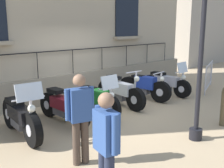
# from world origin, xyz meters

# --- Properties ---
(ground_plane) EXTENTS (60.00, 60.00, 0.00)m
(ground_plane) POSITION_xyz_m (0.00, 0.00, 0.00)
(ground_plane) COLOR tan
(motorcycle_black) EXTENTS (2.08, 0.68, 1.32)m
(motorcycle_black) POSITION_xyz_m (-0.01, -2.75, 0.44)
(motorcycle_black) COLOR black
(motorcycle_black) RESTS_ON ground_plane
(motorcycle_maroon) EXTENTS (2.01, 0.69, 0.98)m
(motorcycle_maroon) POSITION_xyz_m (-0.12, -1.56, 0.41)
(motorcycle_maroon) COLOR black
(motorcycle_maroon) RESTS_ON ground_plane
(motorcycle_green) EXTENTS (1.92, 0.68, 1.19)m
(motorcycle_green) POSITION_xyz_m (-0.01, -0.57, 0.44)
(motorcycle_green) COLOR black
(motorcycle_green) RESTS_ON ground_plane
(motorcycle_white) EXTENTS (2.09, 0.59, 1.16)m
(motorcycle_white) POSITION_xyz_m (-0.16, 0.55, 0.43)
(motorcycle_white) COLOR black
(motorcycle_white) RESTS_ON ground_plane
(motorcycle_blue) EXTENTS (1.98, 0.66, 0.98)m
(motorcycle_blue) POSITION_xyz_m (-0.13, 1.68, 0.43)
(motorcycle_blue) COLOR black
(motorcycle_blue) RESTS_ON ground_plane
(motorcycle_silver) EXTENTS (2.00, 0.67, 1.23)m
(motorcycle_silver) POSITION_xyz_m (-0.01, 2.73, 0.42)
(motorcycle_silver) COLOR black
(motorcycle_silver) RESTS_ON ground_plane
(crowd_barrier) EXTENTS (0.74, 1.87, 1.05)m
(crowd_barrier) POSITION_xyz_m (0.70, 4.51, 0.56)
(crowd_barrier) COLOR #B7B7BF
(crowd_barrier) RESTS_ON ground_plane
(bollard) EXTENTS (0.17, 0.17, 0.98)m
(bollard) POSITION_xyz_m (2.81, 1.17, 0.49)
(bollard) COLOR brown
(bollard) RESTS_ON ground_plane
(pedestrian_standing) EXTENTS (0.31, 0.51, 1.63)m
(pedestrian_standing) POSITION_xyz_m (1.89, -2.55, 0.92)
(pedestrian_standing) COLOR #47382D
(pedestrian_standing) RESTS_ON ground_plane
(pedestrian_walking) EXTENTS (0.52, 0.29, 1.60)m
(pedestrian_walking) POSITION_xyz_m (3.04, -2.99, 0.89)
(pedestrian_walking) COLOR #23283D
(pedestrian_walking) RESTS_ON ground_plane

